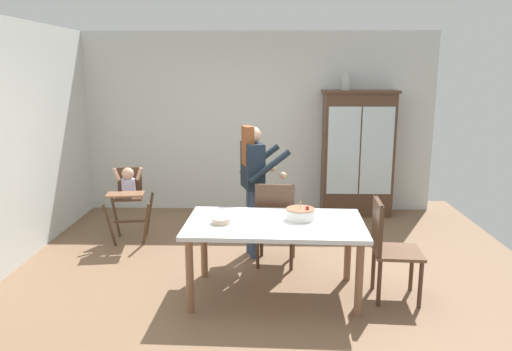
% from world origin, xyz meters
% --- Properties ---
extents(ground_plane, '(6.24, 6.24, 0.00)m').
position_xyz_m(ground_plane, '(0.00, 0.00, 0.00)').
color(ground_plane, brown).
extents(wall_back, '(5.32, 0.06, 2.70)m').
position_xyz_m(wall_back, '(0.00, 2.63, 1.35)').
color(wall_back, silver).
rests_on(wall_back, ground_plane).
extents(china_cabinet, '(1.08, 0.48, 1.85)m').
position_xyz_m(china_cabinet, '(1.49, 2.37, 0.93)').
color(china_cabinet, '#4C3323').
rests_on(china_cabinet, ground_plane).
extents(ceramic_vase, '(0.13, 0.13, 0.27)m').
position_xyz_m(ceramic_vase, '(1.28, 2.37, 1.97)').
color(ceramic_vase, '#B2B7B2').
rests_on(ceramic_vase, china_cabinet).
extents(high_chair_with_toddler, '(0.65, 0.74, 0.95)m').
position_xyz_m(high_chair_with_toddler, '(-1.59, 1.12, 0.65)').
color(high_chair_with_toddler, '#4C3323').
rests_on(high_chair_with_toddler, ground_plane).
extents(adult_person, '(0.61, 0.59, 1.53)m').
position_xyz_m(adult_person, '(-0.00, 0.64, 0.97)').
color(adult_person, '#33425B').
rests_on(adult_person, ground_plane).
extents(dining_table, '(1.71, 1.02, 0.74)m').
position_xyz_m(dining_table, '(0.23, -0.39, 0.66)').
color(dining_table, silver).
rests_on(dining_table, ground_plane).
extents(birthday_cake, '(0.28, 0.28, 0.19)m').
position_xyz_m(birthday_cake, '(0.48, -0.30, 0.79)').
color(birthday_cake, white).
rests_on(birthday_cake, dining_table).
extents(serving_bowl, '(0.18, 0.18, 0.05)m').
position_xyz_m(serving_bowl, '(-0.27, -0.44, 0.77)').
color(serving_bowl, '#C6AD93').
rests_on(serving_bowl, dining_table).
extents(dining_chair_far_side, '(0.49, 0.49, 0.96)m').
position_xyz_m(dining_chair_far_side, '(0.25, 0.31, 0.56)').
color(dining_chair_far_side, '#4C3323').
rests_on(dining_chair_far_side, ground_plane).
extents(dining_chair_right_end, '(0.47, 0.47, 0.96)m').
position_xyz_m(dining_chair_right_end, '(1.29, -0.42, 0.56)').
color(dining_chair_right_end, '#4C3323').
rests_on(dining_chair_right_end, ground_plane).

